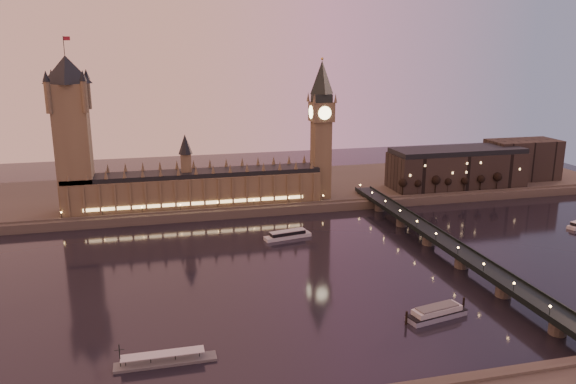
# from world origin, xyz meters

# --- Properties ---
(ground) EXTENTS (700.00, 700.00, 0.00)m
(ground) POSITION_xyz_m (0.00, 0.00, 0.00)
(ground) COLOR black
(ground) RESTS_ON ground
(far_embankment) EXTENTS (560.00, 130.00, 6.00)m
(far_embankment) POSITION_xyz_m (30.00, 165.00, 3.00)
(far_embankment) COLOR #423D35
(far_embankment) RESTS_ON ground
(palace_of_westminster) EXTENTS (180.00, 26.62, 52.00)m
(palace_of_westminster) POSITION_xyz_m (-40.12, 120.99, 21.71)
(palace_of_westminster) COLOR brown
(palace_of_westminster) RESTS_ON ground
(victoria_tower) EXTENTS (31.68, 31.68, 118.00)m
(victoria_tower) POSITION_xyz_m (-120.00, 121.00, 65.79)
(victoria_tower) COLOR brown
(victoria_tower) RESTS_ON ground
(big_ben) EXTENTS (17.68, 17.68, 104.00)m
(big_ben) POSITION_xyz_m (53.99, 120.99, 63.95)
(big_ben) COLOR brown
(big_ben) RESTS_ON ground
(westminster_bridge) EXTENTS (13.20, 260.00, 15.30)m
(westminster_bridge) POSITION_xyz_m (91.61, 0.00, 5.52)
(westminster_bridge) COLOR black
(westminster_bridge) RESTS_ON ground
(city_block) EXTENTS (155.00, 45.00, 34.00)m
(city_block) POSITION_xyz_m (194.94, 130.93, 22.24)
(city_block) COLOR black
(city_block) RESTS_ON ground
(bare_tree_0) EXTENTS (6.08, 6.08, 12.36)m
(bare_tree_0) POSITION_xyz_m (114.94, 109.00, 15.23)
(bare_tree_0) COLOR black
(bare_tree_0) RESTS_ON ground
(bare_tree_1) EXTENTS (6.08, 6.08, 12.36)m
(bare_tree_1) POSITION_xyz_m (128.79, 109.00, 15.23)
(bare_tree_1) COLOR black
(bare_tree_1) RESTS_ON ground
(bare_tree_2) EXTENTS (6.08, 6.08, 12.36)m
(bare_tree_2) POSITION_xyz_m (142.64, 109.00, 15.23)
(bare_tree_2) COLOR black
(bare_tree_2) RESTS_ON ground
(bare_tree_3) EXTENTS (6.08, 6.08, 12.36)m
(bare_tree_3) POSITION_xyz_m (156.50, 109.00, 15.23)
(bare_tree_3) COLOR black
(bare_tree_3) RESTS_ON ground
(bare_tree_4) EXTENTS (6.08, 6.08, 12.36)m
(bare_tree_4) POSITION_xyz_m (170.35, 109.00, 15.23)
(bare_tree_4) COLOR black
(bare_tree_4) RESTS_ON ground
(bare_tree_5) EXTENTS (6.08, 6.08, 12.36)m
(bare_tree_5) POSITION_xyz_m (184.20, 109.00, 15.23)
(bare_tree_5) COLOR black
(bare_tree_5) RESTS_ON ground
(bare_tree_6) EXTENTS (6.08, 6.08, 12.36)m
(bare_tree_6) POSITION_xyz_m (198.05, 109.00, 15.23)
(bare_tree_6) COLOR black
(bare_tree_6) RESTS_ON ground
(cruise_boat_a) EXTENTS (31.28, 12.33, 4.89)m
(cruise_boat_a) POSITION_xyz_m (11.20, 51.19, 2.16)
(cruise_boat_a) COLOR silver
(cruise_boat_a) RESTS_ON ground
(moored_barge) EXTENTS (32.52, 13.75, 6.09)m
(moored_barge) POSITION_xyz_m (49.64, -69.74, 2.57)
(moored_barge) COLOR #8189A4
(moored_barge) RESTS_ON ground
(pontoon_pier) EXTENTS (38.53, 6.42, 10.27)m
(pontoon_pier) POSITION_xyz_m (-69.02, -78.71, 1.11)
(pontoon_pier) COLOR #595B5E
(pontoon_pier) RESTS_ON ground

